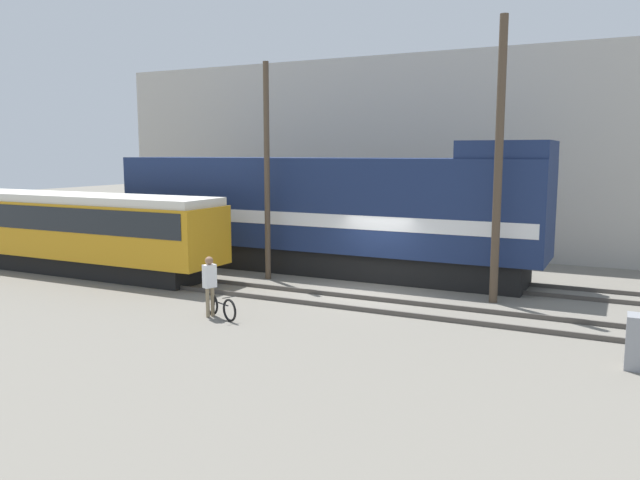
{
  "coord_description": "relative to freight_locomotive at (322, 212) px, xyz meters",
  "views": [
    {
      "loc": [
        7.81,
        -19.1,
        4.71
      ],
      "look_at": [
        -1.37,
        -0.62,
        1.8
      ],
      "focal_mm": 35.0,
      "sensor_mm": 36.0,
      "label": 1
    }
  ],
  "objects": [
    {
      "name": "streetcar",
      "position": [
        -8.6,
        -4.48,
        -0.6
      ],
      "size": [
        12.99,
        2.54,
        3.1
      ],
      "color": "black",
      "rests_on": "ground"
    },
    {
      "name": "freight_locomotive",
      "position": [
        0.0,
        0.0,
        0.0
      ],
      "size": [
        17.35,
        3.04,
        5.09
      ],
      "color": "black",
      "rests_on": "ground"
    },
    {
      "name": "bicycle",
      "position": [
        0.55,
        -7.68,
        -2.04
      ],
      "size": [
        1.5,
        0.74,
        0.71
      ],
      "color": "black",
      "rests_on": "ground"
    },
    {
      "name": "person",
      "position": [
        0.19,
        -7.68,
        -1.3
      ],
      "size": [
        0.34,
        0.42,
        1.76
      ],
      "color": "#8C7A5B",
      "rests_on": "ground"
    },
    {
      "name": "utility_pole_left",
      "position": [
        -1.15,
        -2.24,
        1.6
      ],
      "size": [
        0.21,
        0.21,
        7.94
      ],
      "color": "#4C3D2D",
      "rests_on": "ground"
    },
    {
      "name": "building_backdrop",
      "position": [
        3.0,
        8.85,
        2.21
      ],
      "size": [
        35.26,
        6.0,
        9.16
      ],
      "color": "#B7B2A8",
      "rests_on": "ground"
    },
    {
      "name": "track_far",
      "position": [
        3.0,
        -0.0,
        -2.3
      ],
      "size": [
        60.0,
        1.5,
        0.14
      ],
      "color": "#47423D",
      "rests_on": "ground"
    },
    {
      "name": "ground_plane",
      "position": [
        3.0,
        -2.85,
        -2.37
      ],
      "size": [
        120.0,
        120.0,
        0.0
      ],
      "primitive_type": "plane",
      "color": "slate"
    },
    {
      "name": "track_near",
      "position": [
        3.0,
        -4.48,
        -2.3
      ],
      "size": [
        60.0,
        1.5,
        0.14
      ],
      "color": "#47423D",
      "rests_on": "ground"
    },
    {
      "name": "utility_pole_center",
      "position": [
        7.15,
        -2.24,
        2.02
      ],
      "size": [
        0.26,
        0.26,
        8.8
      ],
      "color": "#4C3D2D",
      "rests_on": "ground"
    }
  ]
}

